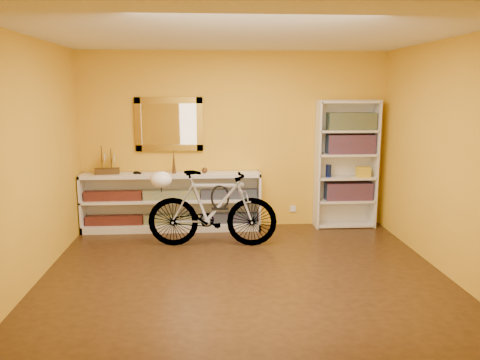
{
  "coord_description": "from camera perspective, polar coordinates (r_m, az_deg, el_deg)",
  "views": [
    {
      "loc": [
        -0.39,
        -5.05,
        2.03
      ],
      "look_at": [
        0.0,
        0.7,
        0.95
      ],
      "focal_mm": 35.7,
      "sensor_mm": 36.0,
      "label": 1
    }
  ],
  "objects": [
    {
      "name": "floor",
      "position": [
        5.46,
        0.51,
        -11.28
      ],
      "size": [
        4.5,
        4.0,
        0.01
      ],
      "primitive_type": "cube",
      "color": "black",
      "rests_on": "ground"
    },
    {
      "name": "ceiling",
      "position": [
        5.1,
        0.56,
        17.08
      ],
      "size": [
        4.5,
        4.0,
        0.01
      ],
      "primitive_type": "cube",
      "color": "silver",
      "rests_on": "ground"
    },
    {
      "name": "book_row_a",
      "position": [
        7.36,
        12.82,
        -1.3
      ],
      "size": [
        0.7,
        0.22,
        0.26
      ],
      "primitive_type": "cube",
      "color": "maroon",
      "rests_on": "bookcase"
    },
    {
      "name": "cd_row_lower",
      "position": [
        7.11,
        -8.1,
        -4.65
      ],
      "size": [
        2.5,
        0.13,
        0.14
      ],
      "primitive_type": "cube",
      "color": "black",
      "rests_on": "console_unit"
    },
    {
      "name": "gilt_mirror",
      "position": [
        7.05,
        -8.48,
        6.6
      ],
      "size": [
        0.98,
        0.06,
        0.78
      ],
      "primitive_type": "cube",
      "color": "#836117",
      "rests_on": "back_wall"
    },
    {
      "name": "yellow_bag",
      "position": [
        7.32,
        14.51,
        0.94
      ],
      "size": [
        0.2,
        0.14,
        0.15
      ],
      "primitive_type": "cube",
      "rotation": [
        0.0,
        0.0,
        0.06
      ],
      "color": "gold",
      "rests_on": "bookcase"
    },
    {
      "name": "helmet",
      "position": [
        6.27,
        -9.41,
        0.05
      ],
      "size": [
        0.28,
        0.27,
        0.21
      ],
      "primitive_type": "ellipsoid",
      "color": "white",
      "rests_on": "bicycle"
    },
    {
      "name": "travel_mug",
      "position": [
        7.19,
        10.53,
        1.08
      ],
      "size": [
        0.08,
        0.08,
        0.19
      ],
      "primitive_type": "cylinder",
      "color": "navy",
      "rests_on": "bookcase"
    },
    {
      "name": "back_wall",
      "position": [
        7.1,
        -0.71,
        4.72
      ],
      "size": [
        4.5,
        0.01,
        2.6
      ],
      "primitive_type": "cube",
      "color": "gold",
      "rests_on": "ground"
    },
    {
      "name": "cd_row_upper",
      "position": [
        7.03,
        -8.18,
        -1.77
      ],
      "size": [
        2.5,
        0.13,
        0.14
      ],
      "primitive_type": "cube",
      "color": "navy",
      "rests_on": "console_unit"
    },
    {
      "name": "decorative_orb",
      "position": [
        6.96,
        -4.25,
        1.17
      ],
      "size": [
        0.08,
        0.08,
        0.08
      ],
      "primitive_type": "sphere",
      "color": "#52361C",
      "rests_on": "console_unit"
    },
    {
      "name": "right_wall",
      "position": [
        5.75,
        23.58,
        2.42
      ],
      "size": [
        0.01,
        4.0,
        2.6
      ],
      "primitive_type": "cube",
      "color": "gold",
      "rests_on": "ground"
    },
    {
      "name": "console_unit",
      "position": [
        7.07,
        -8.15,
        -2.61
      ],
      "size": [
        2.6,
        0.35,
        0.85
      ],
      "primitive_type": null,
      "color": "silver",
      "rests_on": "floor"
    },
    {
      "name": "toy_car",
      "position": [
        7.04,
        -12.15,
        0.73
      ],
      "size": [
        0.0,
        0.0,
        0.0
      ],
      "primitive_type": "imported",
      "rotation": [
        0.0,
        0.0,
        1.39
      ],
      "color": "black",
      "rests_on": "console_unit"
    },
    {
      "name": "u_lock",
      "position": [
        6.23,
        -2.4,
        -2.07
      ],
      "size": [
        0.25,
        0.03,
        0.25
      ],
      "primitive_type": "torus",
      "rotation": [
        1.57,
        0.0,
        0.0
      ],
      "color": "black",
      "rests_on": "bicycle"
    },
    {
      "name": "bronze_ornament",
      "position": [
        6.96,
        -7.92,
        2.21
      ],
      "size": [
        0.06,
        0.06,
        0.35
      ],
      "primitive_type": "cone",
      "color": "#52361C",
      "rests_on": "console_unit"
    },
    {
      "name": "book_row_c",
      "position": [
        7.22,
        13.17,
        6.85
      ],
      "size": [
        0.7,
        0.22,
        0.25
      ],
      "primitive_type": "cube",
      "color": "navy",
      "rests_on": "bookcase"
    },
    {
      "name": "model_ship",
      "position": [
        7.08,
        -15.66,
        2.3
      ],
      "size": [
        0.36,
        0.17,
        0.41
      ],
      "primitive_type": null,
      "rotation": [
        0.0,
        0.0,
        0.11
      ],
      "color": "#3C2810",
      "rests_on": "console_unit"
    },
    {
      "name": "bookcase",
      "position": [
        7.27,
        12.58,
        1.82
      ],
      "size": [
        0.9,
        0.3,
        1.9
      ],
      "primitive_type": null,
      "color": "silver",
      "rests_on": "floor"
    },
    {
      "name": "wall_socket",
      "position": [
        7.37,
        6.33,
        -3.42
      ],
      "size": [
        0.09,
        0.02,
        0.09
      ],
      "primitive_type": "cube",
      "color": "silver",
      "rests_on": "back_wall"
    },
    {
      "name": "book_row_b",
      "position": [
        7.25,
        13.05,
        4.2
      ],
      "size": [
        0.7,
        0.22,
        0.28
      ],
      "primitive_type": "cube",
      "color": "maroon",
      "rests_on": "bookcase"
    },
    {
      "name": "red_tin",
      "position": [
        7.18,
        11.16,
        6.66
      ],
      "size": [
        0.17,
        0.17,
        0.19
      ],
      "primitive_type": "cube",
      "rotation": [
        0.0,
        0.0,
        0.15
      ],
      "color": "maroon",
      "rests_on": "bookcase"
    },
    {
      "name": "bicycle",
      "position": [
        6.27,
        -3.32,
        -3.43
      ],
      "size": [
        0.57,
        1.76,
        1.02
      ],
      "primitive_type": "imported",
      "rotation": [
        0.0,
        0.0,
        1.5
      ],
      "color": "silver",
      "rests_on": "floor"
    },
    {
      "name": "left_wall",
      "position": [
        5.43,
        -23.93,
        1.97
      ],
      "size": [
        0.01,
        4.0,
        2.6
      ],
      "primitive_type": "cube",
      "color": "gold",
      "rests_on": "ground"
    }
  ]
}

